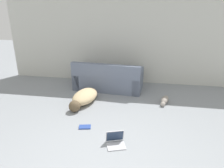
{
  "coord_description": "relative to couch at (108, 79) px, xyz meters",
  "views": [
    {
      "loc": [
        0.56,
        -2.49,
        2.37
      ],
      "look_at": [
        -0.18,
        2.1,
        0.56
      ],
      "focal_mm": 35.0,
      "sensor_mm": 36.0,
      "label": 1
    }
  ],
  "objects": [
    {
      "name": "wall_back",
      "position": [
        0.46,
        0.67,
        1.1
      ],
      "size": [
        7.27,
        0.06,
        2.74
      ],
      "color": "beige",
      "rests_on": "ground_plane"
    },
    {
      "name": "couch",
      "position": [
        0.0,
        0.0,
        0.0
      ],
      "size": [
        1.93,
        1.01,
        0.8
      ],
      "rotation": [
        0.0,
        0.0,
        3.06
      ],
      "color": "slate",
      "rests_on": "ground_plane"
    },
    {
      "name": "dog",
      "position": [
        -0.42,
        -1.01,
        -0.13
      ],
      "size": [
        0.67,
        1.35,
        0.3
      ],
      "rotation": [
        0.0,
        0.0,
        4.53
      ],
      "color": "tan",
      "rests_on": "ground_plane"
    },
    {
      "name": "cat",
      "position": [
        1.52,
        -0.71,
        -0.2
      ],
      "size": [
        0.26,
        0.58,
        0.15
      ],
      "rotation": [
        0.0,
        0.0,
        4.46
      ],
      "color": "gray",
      "rests_on": "ground_plane"
    },
    {
      "name": "laptop_open",
      "position": [
        0.57,
        -2.51,
        -0.2
      ],
      "size": [
        0.39,
        0.37,
        0.24
      ],
      "rotation": [
        0.0,
        0.0,
        0.32
      ],
      "color": "#B7B7BC",
      "rests_on": "ground_plane"
    },
    {
      "name": "book_blue",
      "position": [
        -0.1,
        -2.09,
        -0.26
      ],
      "size": [
        0.26,
        0.19,
        0.02
      ],
      "rotation": [
        0.0,
        0.0,
        0.21
      ],
      "color": "#28428E",
      "rests_on": "ground_plane"
    }
  ]
}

